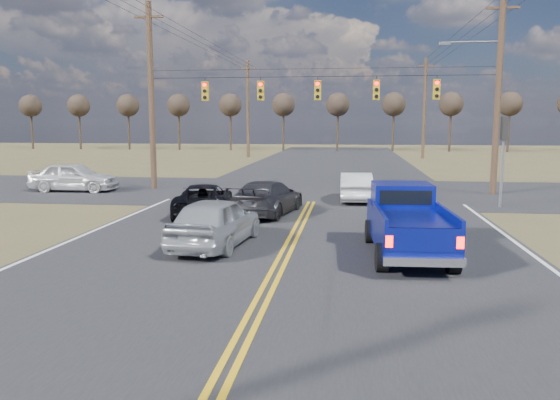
# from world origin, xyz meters

# --- Properties ---
(ground) EXTENTS (160.00, 160.00, 0.00)m
(ground) POSITION_xyz_m (0.00, 0.00, 0.00)
(ground) COLOR brown
(ground) RESTS_ON ground
(road_main) EXTENTS (14.00, 120.00, 0.02)m
(road_main) POSITION_xyz_m (0.00, 10.00, 0.00)
(road_main) COLOR #28282B
(road_main) RESTS_ON ground
(road_cross) EXTENTS (120.00, 12.00, 0.02)m
(road_cross) POSITION_xyz_m (0.00, 18.00, 0.00)
(road_cross) COLOR #28282B
(road_cross) RESTS_ON ground
(signal_gantry) EXTENTS (19.60, 4.83, 10.00)m
(signal_gantry) POSITION_xyz_m (0.50, 17.79, 5.06)
(signal_gantry) COLOR #473323
(signal_gantry) RESTS_ON ground
(utility_poles) EXTENTS (19.60, 58.32, 10.00)m
(utility_poles) POSITION_xyz_m (0.00, 17.00, 5.23)
(utility_poles) COLOR #473323
(utility_poles) RESTS_ON ground
(treeline) EXTENTS (87.00, 117.80, 7.40)m
(treeline) POSITION_xyz_m (0.00, 26.96, 5.70)
(treeline) COLOR #33261C
(treeline) RESTS_ON ground
(pickup_truck) EXTENTS (2.22, 5.11, 1.89)m
(pickup_truck) POSITION_xyz_m (3.33, 4.29, 0.91)
(pickup_truck) COLOR black
(pickup_truck) RESTS_ON ground
(silver_suv) EXTENTS (2.22, 4.57, 1.50)m
(silver_suv) POSITION_xyz_m (-2.17, 4.65, 0.75)
(silver_suv) COLOR #A4A7AC
(silver_suv) RESTS_ON ground
(black_suv) EXTENTS (2.78, 4.77, 1.25)m
(black_suv) POSITION_xyz_m (-3.98, 9.98, 0.62)
(black_suv) COLOR black
(black_suv) RESTS_ON ground
(white_car_queue) EXTENTS (1.54, 4.12, 1.35)m
(white_car_queue) POSITION_xyz_m (2.02, 14.79, 0.67)
(white_car_queue) COLOR silver
(white_car_queue) RESTS_ON ground
(dgrey_car_queue) EXTENTS (2.70, 4.98, 1.37)m
(dgrey_car_queue) POSITION_xyz_m (-1.51, 10.43, 0.68)
(dgrey_car_queue) COLOR #2C2C30
(dgrey_car_queue) RESTS_ON ground
(cross_car_west) EXTENTS (1.94, 4.62, 1.56)m
(cross_car_west) POSITION_xyz_m (-12.82, 16.37, 0.78)
(cross_car_west) COLOR silver
(cross_car_west) RESTS_ON ground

